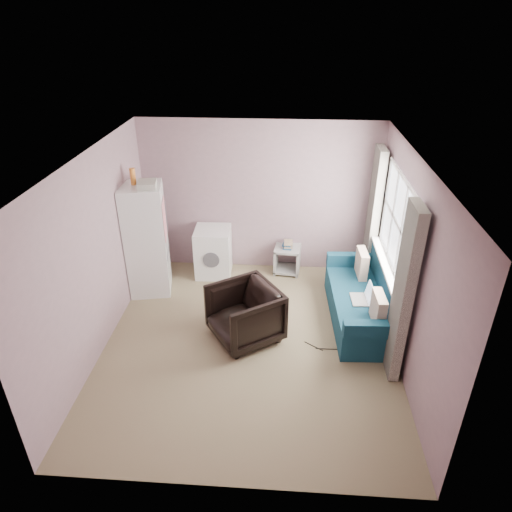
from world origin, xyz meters
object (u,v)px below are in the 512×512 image
at_px(fridge, 146,239).
at_px(washing_machine, 213,251).
at_px(side_table, 287,258).
at_px(sofa, 368,302).
at_px(armchair, 245,312).

relative_size(fridge, washing_machine, 2.44).
relative_size(side_table, sofa, 0.30).
bearing_deg(fridge, side_table, 7.12).
relative_size(armchair, washing_machine, 1.04).
bearing_deg(washing_machine, armchair, -69.94).
height_order(armchair, fridge, fridge).
xyz_separation_m(armchair, fridge, (-1.58, 1.11, 0.46)).
xyz_separation_m(fridge, sofa, (3.27, -0.60, -0.57)).
height_order(fridge, side_table, fridge).
bearing_deg(sofa, side_table, 128.72).
bearing_deg(fridge, armchair, -45.96).
bearing_deg(sofa, washing_machine, 151.28).
bearing_deg(armchair, sofa, 72.83).
height_order(armchair, washing_machine, armchair).
xyz_separation_m(side_table, sofa, (1.14, -1.29, 0.04)).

